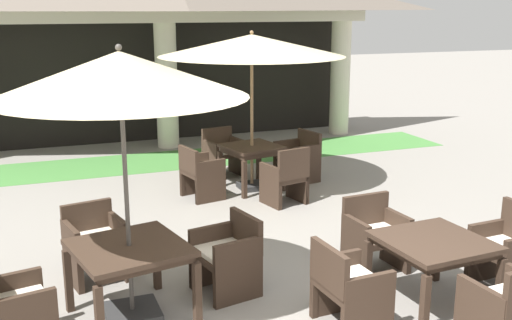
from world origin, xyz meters
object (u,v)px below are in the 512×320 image
at_px(patio_table_mid_right, 130,255).
at_px(patio_chair_mid_right_east, 228,256).
at_px(patio_chair_near_foreground_south, 286,178).
at_px(patio_chair_near_foreground_east, 299,157).
at_px(patio_table_mid_left, 434,248).
at_px(patio_chair_near_foreground_north, 223,153).
at_px(patio_chair_mid_left_west, 348,288).
at_px(patio_table_near_foreground, 252,152).
at_px(patio_chair_mid_left_east, 506,251).
at_px(patio_chair_near_foreground_west, 200,173).
at_px(patio_umbrella_near_foreground, 252,46).
at_px(patio_chair_mid_left_north, 375,236).
at_px(patio_chair_mid_left_south, 509,310).
at_px(patio_chair_mid_right_west, 13,310).
at_px(patio_chair_mid_right_north, 95,244).
at_px(patio_umbrella_mid_right, 120,78).

bearing_deg(patio_table_mid_right, patio_chair_mid_right_east, 11.71).
relative_size(patio_chair_near_foreground_south, patio_chair_mid_right_east, 1.09).
xyz_separation_m(patio_chair_near_foreground_east, patio_table_mid_left, (-0.70, -4.73, 0.21)).
bearing_deg(patio_chair_near_foreground_north, patio_chair_mid_left_west, 72.42).
height_order(patio_table_near_foreground, patio_chair_mid_left_east, patio_chair_mid_left_east).
bearing_deg(patio_chair_near_foreground_west, patio_chair_mid_left_west, -9.41).
bearing_deg(patio_chair_mid_left_east, patio_table_mid_left, 90.00).
height_order(patio_chair_near_foreground_north, patio_chair_mid_left_west, patio_chair_near_foreground_north).
height_order(patio_chair_near_foreground_east, patio_chair_mid_right_east, patio_chair_near_foreground_east).
bearing_deg(patio_umbrella_near_foreground, patio_chair_near_foreground_north, 101.93).
relative_size(patio_table_near_foreground, patio_table_mid_left, 0.95).
bearing_deg(patio_chair_near_foreground_south, patio_chair_mid_left_north, -102.38).
bearing_deg(patio_chair_mid_left_west, patio_table_mid_right, -118.63).
bearing_deg(patio_umbrella_near_foreground, patio_table_mid_right, -125.28).
bearing_deg(patio_table_mid_right, patio_table_mid_left, -15.86).
relative_size(patio_umbrella_near_foreground, patio_chair_near_foreground_south, 3.28).
distance_m(patio_chair_mid_left_north, patio_table_mid_right, 2.82).
relative_size(patio_table_near_foreground, patio_chair_near_foreground_south, 1.10).
distance_m(patio_chair_mid_left_south, patio_chair_mid_right_west, 4.29).
relative_size(patio_chair_mid_left_west, patio_chair_mid_right_west, 0.95).
xyz_separation_m(patio_chair_mid_left_west, patio_chair_mid_right_west, (-2.94, 0.66, -0.00)).
bearing_deg(patio_chair_mid_right_north, patio_table_mid_right, 90.00).
xyz_separation_m(patio_table_mid_left, patio_chair_mid_left_north, (-0.06, 0.99, -0.22)).
bearing_deg(patio_umbrella_mid_right, patio_chair_near_foreground_west, 64.35).
distance_m(patio_chair_near_foreground_west, patio_table_mid_left, 4.49).
relative_size(patio_chair_near_foreground_east, patio_chair_mid_right_west, 0.97).
relative_size(patio_chair_near_foreground_west, patio_umbrella_mid_right, 0.32).
xyz_separation_m(patio_chair_near_foreground_west, patio_chair_mid_right_north, (-1.91, -2.46, 0.00)).
bearing_deg(patio_chair_near_foreground_south, patio_chair_mid_left_west, -116.47).
bearing_deg(patio_chair_near_foreground_north, patio_chair_mid_left_east, 92.86).
relative_size(patio_umbrella_mid_right, patio_chair_mid_right_west, 3.01).
height_order(patio_chair_near_foreground_east, patio_table_mid_left, patio_chair_near_foreground_east).
bearing_deg(patio_table_near_foreground, patio_umbrella_mid_right, -125.28).
bearing_deg(patio_chair_mid_left_south, patio_table_mid_left, 90.00).
relative_size(patio_table_near_foreground, patio_chair_near_foreground_east, 1.17).
bearing_deg(patio_chair_mid_right_north, patio_umbrella_near_foreground, -148.66).
bearing_deg(patio_table_mid_right, patio_chair_near_foreground_west, 64.35).
xyz_separation_m(patio_chair_mid_right_east, patio_chair_mid_right_north, (-1.27, 0.84, 0.01)).
distance_m(patio_umbrella_near_foreground, patio_chair_near_foreground_south, 2.16).
xyz_separation_m(patio_umbrella_near_foreground, patio_chair_mid_left_north, (0.18, -3.54, -1.94)).
distance_m(patio_chair_near_foreground_west, patio_chair_near_foreground_south, 1.36).
bearing_deg(patio_chair_near_foreground_west, patio_chair_near_foreground_south, 44.83).
relative_size(patio_chair_near_foreground_east, patio_chair_mid_left_west, 1.02).
relative_size(patio_table_near_foreground, patio_chair_mid_left_west, 1.19).
distance_m(patio_chair_near_foreground_north, patio_chair_mid_right_west, 5.99).
bearing_deg(patio_umbrella_near_foreground, patio_chair_near_foreground_west, -168.07).
height_order(patio_chair_near_foreground_south, patio_chair_mid_left_west, patio_chair_near_foreground_south).
xyz_separation_m(patio_chair_mid_left_south, patio_chair_mid_right_east, (-1.88, 2.02, -0.02)).
xyz_separation_m(patio_chair_near_foreground_south, patio_chair_mid_right_north, (-3.04, -1.71, 0.00)).
bearing_deg(patio_chair_near_foreground_east, patio_chair_near_foreground_south, 135.10).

